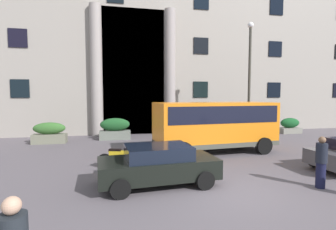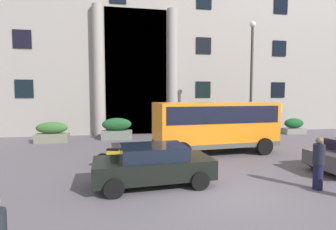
{
  "view_description": "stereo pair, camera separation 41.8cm",
  "coord_description": "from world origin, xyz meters",
  "px_view_note": "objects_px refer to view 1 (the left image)",
  "views": [
    {
      "loc": [
        -3.57,
        -7.41,
        3.08
      ],
      "look_at": [
        -0.67,
        6.55,
        2.01
      ],
      "focal_mm": 26.83,
      "sensor_mm": 36.0,
      "label": 1
    },
    {
      "loc": [
        -3.16,
        -7.49,
        3.08
      ],
      "look_at": [
        -0.67,
        6.55,
        2.01
      ],
      "focal_mm": 26.83,
      "sensor_mm": 36.0,
      "label": 2
    }
  ],
  "objects_px": {
    "hedge_planter_entrance_right": "(247,128)",
    "scooter_by_planter": "(118,157)",
    "lamppost_plaza_centre": "(250,73)",
    "hedge_planter_far_west": "(187,128)",
    "bus_stop_sign": "(276,118)",
    "hedge_planter_west": "(115,129)",
    "parked_coupe_end": "(158,164)",
    "hedge_planter_east": "(290,126)",
    "pedestrian_woman_dark_dress": "(321,162)",
    "hedge_planter_entrance_left": "(49,133)",
    "orange_minibus": "(215,123)"
  },
  "relations": [
    {
      "from": "orange_minibus",
      "to": "lamppost_plaza_centre",
      "type": "height_order",
      "value": "lamppost_plaza_centre"
    },
    {
      "from": "bus_stop_sign",
      "to": "hedge_planter_far_west",
      "type": "bearing_deg",
      "value": 148.98
    },
    {
      "from": "hedge_planter_east",
      "to": "pedestrian_woman_dark_dress",
      "type": "xyz_separation_m",
      "value": [
        -7.47,
        -11.24,
        0.26
      ]
    },
    {
      "from": "hedge_planter_west",
      "to": "lamppost_plaza_centre",
      "type": "bearing_deg",
      "value": -15.23
    },
    {
      "from": "hedge_planter_entrance_left",
      "to": "parked_coupe_end",
      "type": "relative_size",
      "value": 0.5
    },
    {
      "from": "hedge_planter_east",
      "to": "parked_coupe_end",
      "type": "relative_size",
      "value": 0.42
    },
    {
      "from": "hedge_planter_entrance_left",
      "to": "hedge_planter_far_west",
      "type": "xyz_separation_m",
      "value": [
        9.58,
        0.77,
        -0.04
      ]
    },
    {
      "from": "hedge_planter_entrance_right",
      "to": "lamppost_plaza_centre",
      "type": "bearing_deg",
      "value": -117.55
    },
    {
      "from": "hedge_planter_east",
      "to": "scooter_by_planter",
      "type": "bearing_deg",
      "value": -152.18
    },
    {
      "from": "hedge_planter_entrance_left",
      "to": "hedge_planter_far_west",
      "type": "relative_size",
      "value": 0.95
    },
    {
      "from": "hedge_planter_far_west",
      "to": "hedge_planter_west",
      "type": "distance_m",
      "value": 5.38
    },
    {
      "from": "hedge_planter_east",
      "to": "hedge_planter_west",
      "type": "xyz_separation_m",
      "value": [
        -14.27,
        -0.11,
        0.12
      ]
    },
    {
      "from": "hedge_planter_east",
      "to": "parked_coupe_end",
      "type": "bearing_deg",
      "value": -142.5
    },
    {
      "from": "hedge_planter_entrance_right",
      "to": "hedge_planter_west",
      "type": "bearing_deg",
      "value": 176.69
    },
    {
      "from": "hedge_planter_entrance_left",
      "to": "pedestrian_woman_dark_dress",
      "type": "relative_size",
      "value": 1.19
    },
    {
      "from": "orange_minibus",
      "to": "hedge_planter_entrance_left",
      "type": "height_order",
      "value": "orange_minibus"
    },
    {
      "from": "orange_minibus",
      "to": "hedge_planter_entrance_left",
      "type": "bearing_deg",
      "value": 149.58
    },
    {
      "from": "hedge_planter_far_west",
      "to": "hedge_planter_west",
      "type": "xyz_separation_m",
      "value": [
        -5.37,
        -0.12,
        0.11
      ]
    },
    {
      "from": "hedge_planter_far_west",
      "to": "parked_coupe_end",
      "type": "bearing_deg",
      "value": -111.57
    },
    {
      "from": "bus_stop_sign",
      "to": "hedge_planter_west",
      "type": "distance_m",
      "value": 11.17
    },
    {
      "from": "hedge_planter_entrance_right",
      "to": "hedge_planter_west",
      "type": "relative_size",
      "value": 0.75
    },
    {
      "from": "bus_stop_sign",
      "to": "parked_coupe_end",
      "type": "xyz_separation_m",
      "value": [
        -9.21,
        -6.61,
        -0.89
      ]
    },
    {
      "from": "hedge_planter_east",
      "to": "hedge_planter_far_west",
      "type": "distance_m",
      "value": 8.89
    },
    {
      "from": "hedge_planter_west",
      "to": "pedestrian_woman_dark_dress",
      "type": "height_order",
      "value": "pedestrian_woman_dark_dress"
    },
    {
      "from": "hedge_planter_entrance_right",
      "to": "lamppost_plaza_centre",
      "type": "xyz_separation_m",
      "value": [
        -0.98,
        -1.88,
        4.03
      ]
    },
    {
      "from": "hedge_planter_entrance_right",
      "to": "scooter_by_planter",
      "type": "xyz_separation_m",
      "value": [
        -9.84,
        -6.76,
        -0.17
      ]
    },
    {
      "from": "pedestrian_woman_dark_dress",
      "to": "scooter_by_planter",
      "type": "bearing_deg",
      "value": -74.04
    },
    {
      "from": "hedge_planter_entrance_right",
      "to": "scooter_by_planter",
      "type": "distance_m",
      "value": 11.94
    },
    {
      "from": "hedge_planter_entrance_right",
      "to": "pedestrian_woman_dark_dress",
      "type": "relative_size",
      "value": 0.92
    },
    {
      "from": "parked_coupe_end",
      "to": "bus_stop_sign",
      "type": "bearing_deg",
      "value": 31.33
    },
    {
      "from": "hedge_planter_far_west",
      "to": "hedge_planter_entrance_right",
      "type": "bearing_deg",
      "value": -8.58
    },
    {
      "from": "hedge_planter_entrance_right",
      "to": "lamppost_plaza_centre",
      "type": "distance_m",
      "value": 4.55
    },
    {
      "from": "hedge_planter_far_west",
      "to": "scooter_by_planter",
      "type": "distance_m",
      "value": 9.11
    },
    {
      "from": "orange_minibus",
      "to": "hedge_planter_west",
      "type": "height_order",
      "value": "orange_minibus"
    },
    {
      "from": "hedge_planter_far_west",
      "to": "parked_coupe_end",
      "type": "relative_size",
      "value": 0.52
    },
    {
      "from": "hedge_planter_east",
      "to": "hedge_planter_entrance_left",
      "type": "xyz_separation_m",
      "value": [
        -18.47,
        -0.76,
        0.05
      ]
    },
    {
      "from": "hedge_planter_entrance_left",
      "to": "hedge_planter_far_west",
      "type": "distance_m",
      "value": 9.61
    },
    {
      "from": "orange_minibus",
      "to": "hedge_planter_west",
      "type": "xyz_separation_m",
      "value": [
        -5.4,
        5.26,
        -0.9
      ]
    },
    {
      "from": "parked_coupe_end",
      "to": "orange_minibus",
      "type": "bearing_deg",
      "value": 44.26
    },
    {
      "from": "hedge_planter_far_west",
      "to": "pedestrian_woman_dark_dress",
      "type": "height_order",
      "value": "pedestrian_woman_dark_dress"
    },
    {
      "from": "hedge_planter_entrance_right",
      "to": "parked_coupe_end",
      "type": "height_order",
      "value": "parked_coupe_end"
    },
    {
      "from": "hedge_planter_entrance_right",
      "to": "scooter_by_planter",
      "type": "relative_size",
      "value": 0.86
    },
    {
      "from": "hedge_planter_entrance_right",
      "to": "hedge_planter_west",
      "type": "height_order",
      "value": "hedge_planter_west"
    },
    {
      "from": "hedge_planter_entrance_left",
      "to": "hedge_planter_entrance_right",
      "type": "bearing_deg",
      "value": 0.28
    },
    {
      "from": "scooter_by_planter",
      "to": "hedge_planter_east",
      "type": "bearing_deg",
      "value": 44.45
    },
    {
      "from": "hedge_planter_entrance_right",
      "to": "scooter_by_planter",
      "type": "bearing_deg",
      "value": -145.52
    },
    {
      "from": "parked_coupe_end",
      "to": "scooter_by_planter",
      "type": "height_order",
      "value": "parked_coupe_end"
    },
    {
      "from": "hedge_planter_east",
      "to": "hedge_planter_entrance_left",
      "type": "relative_size",
      "value": 0.84
    },
    {
      "from": "lamppost_plaza_centre",
      "to": "orange_minibus",
      "type": "bearing_deg",
      "value": -142.21
    },
    {
      "from": "orange_minibus",
      "to": "hedge_planter_west",
      "type": "distance_m",
      "value": 7.59
    }
  ]
}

